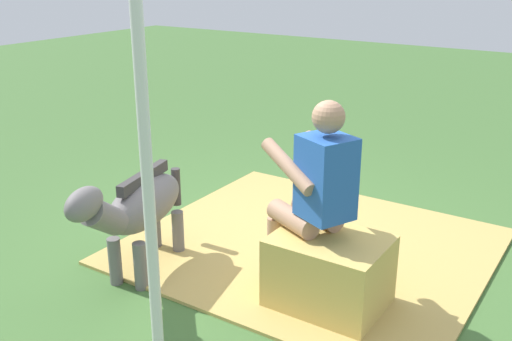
% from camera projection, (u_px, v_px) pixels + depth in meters
% --- Properties ---
extents(ground_plane, '(24.00, 24.00, 0.00)m').
position_uv_depth(ground_plane, '(262.00, 251.00, 4.61)').
color(ground_plane, '#426B33').
extents(hay_patch, '(2.62, 2.37, 0.02)m').
position_uv_depth(hay_patch, '(310.00, 246.00, 4.66)').
color(hay_patch, tan).
rests_on(hay_patch, ground).
extents(hay_bale, '(0.71, 0.56, 0.49)m').
position_uv_depth(hay_bale, '(329.00, 273.00, 3.81)').
color(hay_bale, tan).
rests_on(hay_bale, ground).
extents(person_seated, '(0.72, 0.58, 1.37)m').
position_uv_depth(person_seated, '(314.00, 191.00, 3.75)').
color(person_seated, tan).
rests_on(person_seated, ground).
extents(pony_standing, '(0.52, 1.33, 0.87)m').
position_uv_depth(pony_standing, '(139.00, 207.00, 4.12)').
color(pony_standing, slate).
rests_on(pony_standing, ground).
extents(tent_pole_left, '(0.06, 0.06, 2.24)m').
position_uv_depth(tent_pole_left, '(148.00, 187.00, 2.82)').
color(tent_pole_left, silver).
rests_on(tent_pole_left, ground).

